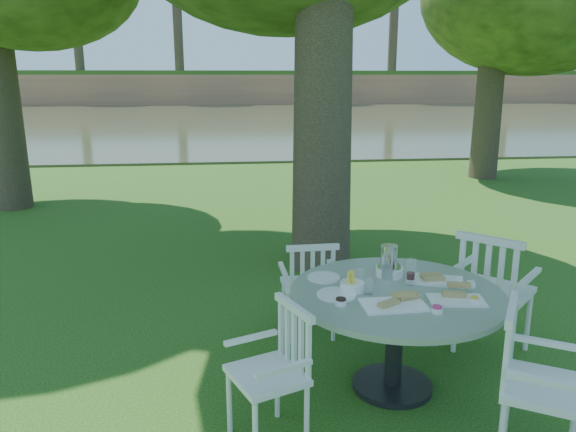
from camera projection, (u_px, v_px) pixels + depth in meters
name	position (u px, v px, depth m)	size (l,w,h in m)	color
ground	(290.00, 308.00, 5.34)	(140.00, 140.00, 0.00)	#163E0D
table	(396.00, 309.00, 3.82)	(1.44, 1.44, 0.73)	black
chair_ne	(491.00, 285.00, 4.29)	(0.69, 0.69, 1.00)	white
chair_nw	(310.00, 282.00, 4.61)	(0.44, 0.41, 0.84)	white
chair_sw	(279.00, 362.00, 3.32)	(0.53, 0.54, 0.84)	white
chair_se	(527.00, 373.00, 3.10)	(0.62, 0.63, 0.93)	white
tableware	(389.00, 279.00, 3.87)	(1.13, 0.83, 0.24)	white
river	(234.00, 120.00, 27.50)	(100.00, 28.00, 0.12)	#363B23
far_bank	(230.00, 7.00, 43.22)	(100.00, 18.00, 15.20)	#946245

